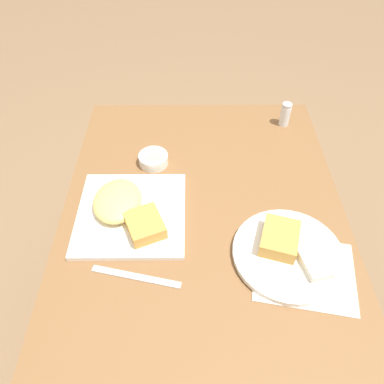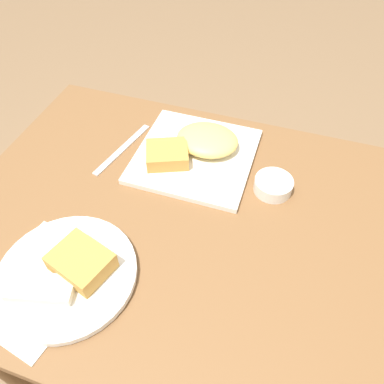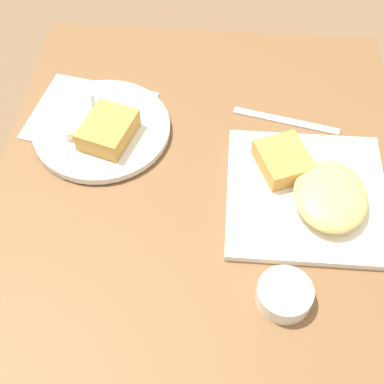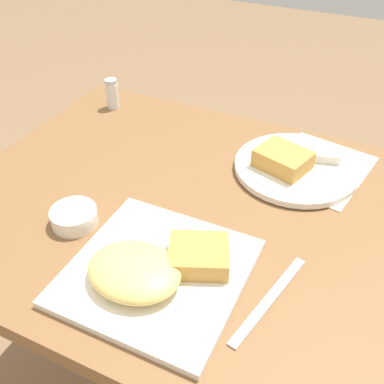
{
  "view_description": "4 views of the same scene",
  "coord_description": "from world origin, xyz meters",
  "px_view_note": "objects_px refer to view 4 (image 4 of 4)",
  "views": [
    {
      "loc": [
        0.66,
        -0.04,
        1.54
      ],
      "look_at": [
        -0.02,
        -0.03,
        0.8
      ],
      "focal_mm": 35.0,
      "sensor_mm": 36.0,
      "label": 1
    },
    {
      "loc": [
        -0.19,
        0.46,
        1.42
      ],
      "look_at": [
        -0.02,
        -0.04,
        0.81
      ],
      "focal_mm": 35.0,
      "sensor_mm": 36.0,
      "label": 2
    },
    {
      "loc": [
        -0.56,
        -0.03,
        1.54
      ],
      "look_at": [
        -0.01,
        0.01,
        0.8
      ],
      "focal_mm": 50.0,
      "sensor_mm": 36.0,
      "label": 3
    },
    {
      "loc": [
        0.29,
        -0.63,
        1.34
      ],
      "look_at": [
        0.0,
        -0.02,
        0.81
      ],
      "focal_mm": 42.0,
      "sensor_mm": 36.0,
      "label": 4
    }
  ],
  "objects_px": {
    "plate_oval_far": "(294,164)",
    "salt_shaker": "(112,96)",
    "sauce_ramekin": "(74,216)",
    "butter_knife": "(269,300)",
    "plate_square_near": "(154,269)"
  },
  "relations": [
    {
      "from": "plate_oval_far",
      "to": "salt_shaker",
      "type": "xyz_separation_m",
      "value": [
        -0.52,
        0.08,
        0.02
      ]
    },
    {
      "from": "plate_oval_far",
      "to": "sauce_ramekin",
      "type": "relative_size",
      "value": 3.06
    },
    {
      "from": "sauce_ramekin",
      "to": "butter_knife",
      "type": "distance_m",
      "value": 0.39
    },
    {
      "from": "salt_shaker",
      "to": "butter_knife",
      "type": "xyz_separation_m",
      "value": [
        0.59,
        -0.45,
        -0.03
      ]
    },
    {
      "from": "salt_shaker",
      "to": "sauce_ramekin",
      "type": "bearing_deg",
      "value": -65.77
    },
    {
      "from": "plate_square_near",
      "to": "salt_shaker",
      "type": "xyz_separation_m",
      "value": [
        -0.4,
        0.48,
        0.01
      ]
    },
    {
      "from": "plate_square_near",
      "to": "salt_shaker",
      "type": "height_order",
      "value": "salt_shaker"
    },
    {
      "from": "plate_oval_far",
      "to": "butter_knife",
      "type": "xyz_separation_m",
      "value": [
        0.06,
        -0.36,
        -0.02
      ]
    },
    {
      "from": "plate_oval_far",
      "to": "butter_knife",
      "type": "relative_size",
      "value": 1.26
    },
    {
      "from": "sauce_ramekin",
      "to": "salt_shaker",
      "type": "xyz_separation_m",
      "value": [
        -0.19,
        0.43,
        0.02
      ]
    },
    {
      "from": "plate_square_near",
      "to": "butter_knife",
      "type": "relative_size",
      "value": 1.33
    },
    {
      "from": "sauce_ramekin",
      "to": "salt_shaker",
      "type": "distance_m",
      "value": 0.47
    },
    {
      "from": "plate_square_near",
      "to": "butter_knife",
      "type": "distance_m",
      "value": 0.19
    },
    {
      "from": "plate_square_near",
      "to": "salt_shaker",
      "type": "distance_m",
      "value": 0.63
    },
    {
      "from": "plate_square_near",
      "to": "sauce_ramekin",
      "type": "xyz_separation_m",
      "value": [
        -0.2,
        0.05,
        -0.0
      ]
    }
  ]
}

